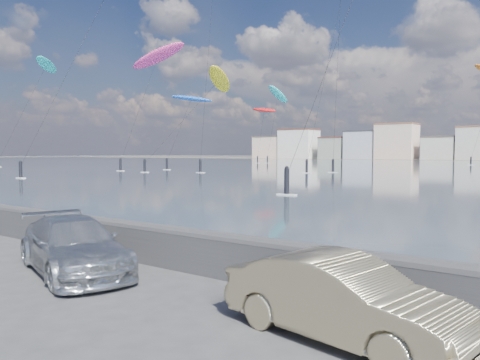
% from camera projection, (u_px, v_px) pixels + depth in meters
% --- Properties ---
extents(ground, '(700.00, 700.00, 0.00)m').
position_uv_depth(ground, '(85.00, 296.00, 9.48)').
color(ground, '#333335').
rests_on(ground, ground).
extents(seawall, '(400.00, 0.36, 1.08)m').
position_uv_depth(seawall, '(177.00, 246.00, 11.64)').
color(seawall, '#28282B').
rests_on(seawall, ground).
extents(car_silver, '(4.92, 3.27, 1.32)m').
position_uv_depth(car_silver, '(74.00, 245.00, 11.29)').
color(car_silver, silver).
rests_on(car_silver, ground).
extents(car_champagne, '(4.11, 2.02, 1.30)m').
position_uv_depth(car_champagne, '(342.00, 299.00, 7.24)').
color(car_champagne, tan).
rests_on(car_champagne, ground).
extents(kitesurfer_1, '(7.60, 17.26, 23.95)m').
position_uv_depth(kitesurfer_1, '(46.00, 66.00, 102.71)').
color(kitesurfer_1, '#19BFBF').
rests_on(kitesurfer_1, ground).
extents(kitesurfer_2, '(10.54, 11.13, 16.33)m').
position_uv_depth(kitesurfer_2, '(264.00, 110.00, 132.29)').
color(kitesurfer_2, red).
rests_on(kitesurfer_2, ground).
extents(kitesurfer_3, '(6.10, 19.91, 17.21)m').
position_uv_depth(kitesurfer_3, '(219.00, 80.00, 77.20)').
color(kitesurfer_3, yellow).
rests_on(kitesurfer_3, ground).
extents(kitesurfer_5, '(5.88, 15.08, 22.56)m').
position_uv_depth(kitesurfer_5, '(278.00, 95.00, 134.57)').
color(kitesurfer_5, '#19BFBF').
rests_on(kitesurfer_5, ground).
extents(kitesurfer_15, '(8.62, 10.72, 13.65)m').
position_uv_depth(kitesurfer_15, '(191.00, 100.00, 84.46)').
color(kitesurfer_15, blue).
rests_on(kitesurfer_15, ground).
extents(kitesurfer_18, '(10.13, 13.70, 22.60)m').
position_uv_depth(kitesurfer_18, '(158.00, 57.00, 81.29)').
color(kitesurfer_18, '#E5338C').
rests_on(kitesurfer_18, ground).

